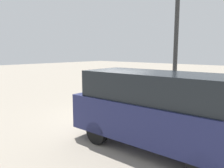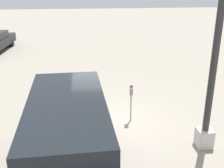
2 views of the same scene
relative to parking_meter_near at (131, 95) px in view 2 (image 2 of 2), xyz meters
name	(u,v)px [view 2 (image 2 of 2)]	position (x,y,z in m)	size (l,w,h in m)	color
ground_plane	(113,126)	(0.34, -0.66, -0.98)	(80.00, 80.00, 0.00)	gray
parking_meter_near	(131,95)	(0.00, 0.00, 0.00)	(0.21, 0.14, 1.33)	#9E9EA3
lamp_post	(213,71)	(1.78, 1.87, 1.35)	(0.44, 0.44, 6.28)	beige
parked_van	(69,143)	(3.08, -1.95, 0.19)	(5.00, 2.02, 2.17)	navy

